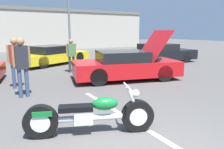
{
  "coord_description": "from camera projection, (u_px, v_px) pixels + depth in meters",
  "views": [
    {
      "loc": [
        -1.93,
        -2.39,
        2.04
      ],
      "look_at": [
        1.16,
        2.95,
        0.8
      ],
      "focal_mm": 35.0,
      "sensor_mm": 36.0,
      "label": 1
    }
  ],
  "objects": [
    {
      "name": "parking_stripe_middle",
      "position": [
        140.0,
        126.0,
        4.77
      ],
      "size": [
        0.12,
        5.81,
        0.01
      ],
      "primitive_type": "cube",
      "color": "white",
      "rests_on": "ground"
    },
    {
      "name": "far_building",
      "position": [
        5.0,
        28.0,
        22.77
      ],
      "size": [
        32.0,
        4.2,
        4.4
      ],
      "color": "#B2AD9E",
      "rests_on": "ground"
    },
    {
      "name": "light_pole",
      "position": [
        70.0,
        6.0,
        17.51
      ],
      "size": [
        1.21,
        0.28,
        7.2
      ],
      "color": "slate",
      "rests_on": "ground"
    },
    {
      "name": "motorcycle",
      "position": [
        90.0,
        115.0,
        4.31
      ],
      "size": [
        2.45,
        1.14,
        0.97
      ],
      "rotation": [
        0.0,
        0.0,
        -0.37
      ],
      "color": "black",
      "rests_on": "ground"
    },
    {
      "name": "show_car_hood_open",
      "position": [
        126.0,
        65.0,
        9.25
      ],
      "size": [
        4.73,
        2.92,
        2.07
      ],
      "rotation": [
        0.0,
        0.0,
        -0.26
      ],
      "color": "red",
      "rests_on": "ground"
    },
    {
      "name": "parked_car_mid_right_row",
      "position": [
        52.0,
        55.0,
        13.45
      ],
      "size": [
        4.94,
        3.6,
        1.16
      ],
      "rotation": [
        0.0,
        0.0,
        0.43
      ],
      "color": "yellow",
      "rests_on": "ground"
    },
    {
      "name": "parked_car_right_row",
      "position": [
        160.0,
        53.0,
        14.25
      ],
      "size": [
        4.88,
        2.19,
        1.22
      ],
      "rotation": [
        0.0,
        0.0,
        -0.06
      ],
      "color": "black",
      "rests_on": "ground"
    },
    {
      "name": "spectator_near_motorcycle",
      "position": [
        71.0,
        53.0,
        10.76
      ],
      "size": [
        0.52,
        0.21,
        1.64
      ],
      "color": "#333338",
      "rests_on": "ground"
    },
    {
      "name": "spectator_by_show_car",
      "position": [
        22.0,
        62.0,
        6.62
      ],
      "size": [
        0.52,
        0.24,
        1.85
      ],
      "color": "#38476B",
      "rests_on": "ground"
    },
    {
      "name": "spectator_midground",
      "position": [
        15.0,
        58.0,
        7.7
      ],
      "size": [
        0.52,
        0.24,
        1.8
      ],
      "color": "#38476B",
      "rests_on": "ground"
    }
  ]
}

